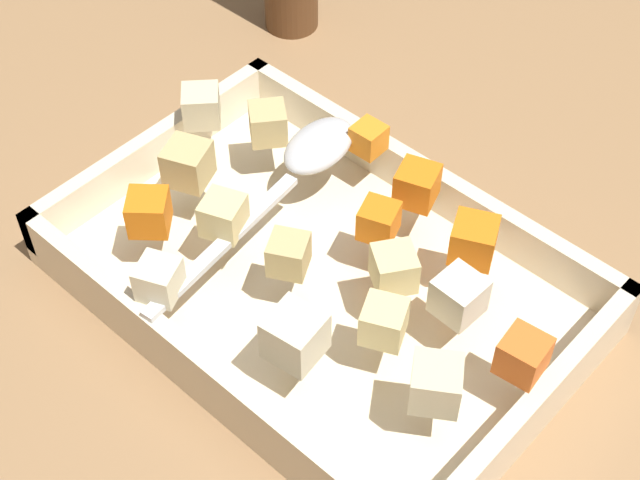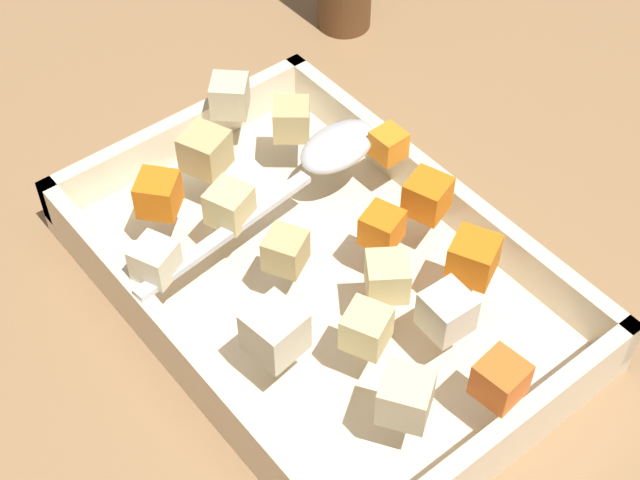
{
  "view_description": "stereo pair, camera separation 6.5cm",
  "coord_description": "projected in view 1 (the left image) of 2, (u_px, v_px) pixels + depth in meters",
  "views": [
    {
      "loc": [
        -0.31,
        0.31,
        0.55
      ],
      "look_at": [
        -0.02,
        -0.01,
        0.06
      ],
      "focal_mm": 54.03,
      "sensor_mm": 36.0,
      "label": 1
    },
    {
      "loc": [
        -0.36,
        0.27,
        0.55
      ],
      "look_at": [
        -0.02,
        -0.01,
        0.06
      ],
      "focal_mm": 54.03,
      "sensor_mm": 36.0,
      "label": 2
    }
  ],
  "objects": [
    {
      "name": "carrot_chunk_rim_edge",
      "position": [
        149.0,
        212.0,
        0.66
      ],
      "size": [
        0.04,
        0.04,
        0.03
      ],
      "primitive_type": "cube",
      "rotation": [
        0.0,
        0.0,
        2.28
      ],
      "color": "orange",
      "rests_on": "baking_dish"
    },
    {
      "name": "carrot_chunk_front_center",
      "position": [
        417.0,
        185.0,
        0.68
      ],
      "size": [
        0.04,
        0.04,
        0.03
      ],
      "primitive_type": "cube",
      "rotation": [
        0.0,
        0.0,
        1.9
      ],
      "color": "orange",
      "rests_on": "baking_dish"
    },
    {
      "name": "potato_chunk_far_left",
      "position": [
        159.0,
        279.0,
        0.62
      ],
      "size": [
        0.03,
        0.03,
        0.03
      ],
      "primitive_type": "cube",
      "rotation": [
        0.0,
        0.0,
        3.55
      ],
      "color": "beige",
      "rests_on": "baking_dish"
    },
    {
      "name": "potato_chunk_heap_side",
      "position": [
        384.0,
        322.0,
        0.6
      ],
      "size": [
        0.04,
        0.04,
        0.03
      ],
      "primitive_type": "cube",
      "rotation": [
        0.0,
        0.0,
        3.58
      ],
      "color": "#E0CC89",
      "rests_on": "baking_dish"
    },
    {
      "name": "baking_dish",
      "position": [
        320.0,
        283.0,
        0.68
      ],
      "size": [
        0.36,
        0.24,
        0.05
      ],
      "color": "beige",
      "rests_on": "ground_plane"
    },
    {
      "name": "potato_chunk_corner_se",
      "position": [
        201.0,
        106.0,
        0.74
      ],
      "size": [
        0.04,
        0.04,
        0.03
      ],
      "primitive_type": "cube",
      "rotation": [
        0.0,
        0.0,
        2.38
      ],
      "color": "beige",
      "rests_on": "baking_dish"
    },
    {
      "name": "potato_chunk_corner_nw",
      "position": [
        188.0,
        164.0,
        0.69
      ],
      "size": [
        0.04,
        0.04,
        0.03
      ],
      "primitive_type": "cube",
      "rotation": [
        0.0,
        0.0,
        0.39
      ],
      "color": "tan",
      "rests_on": "baking_dish"
    },
    {
      "name": "carrot_chunk_mid_right",
      "position": [
        474.0,
        240.0,
        0.64
      ],
      "size": [
        0.04,
        0.04,
        0.03
      ],
      "primitive_type": "cube",
      "rotation": [
        0.0,
        0.0,
        0.45
      ],
      "color": "orange",
      "rests_on": "baking_dish"
    },
    {
      "name": "carrot_chunk_near_right",
      "position": [
        379.0,
        221.0,
        0.66
      ],
      "size": [
        0.03,
        0.03,
        0.02
      ],
      "primitive_type": "cube",
      "rotation": [
        0.0,
        0.0,
        0.34
      ],
      "color": "orange",
      "rests_on": "baking_dish"
    },
    {
      "name": "parsnip_chunk_far_right",
      "position": [
        459.0,
        296.0,
        0.61
      ],
      "size": [
        0.03,
        0.03,
        0.03
      ],
      "primitive_type": "cube",
      "rotation": [
        0.0,
        0.0,
        1.52
      ],
      "color": "silver",
      "rests_on": "baking_dish"
    },
    {
      "name": "parsnip_chunk_corner_sw",
      "position": [
        295.0,
        336.0,
        0.59
      ],
      "size": [
        0.04,
        0.04,
        0.03
      ],
      "primitive_type": "cube",
      "rotation": [
        0.0,
        0.0,
        0.13
      ],
      "color": "beige",
      "rests_on": "baking_dish"
    },
    {
      "name": "carrot_chunk_mid_left",
      "position": [
        523.0,
        355.0,
        0.58
      ],
      "size": [
        0.03,
        0.03,
        0.03
      ],
      "primitive_type": "cube",
      "rotation": [
        0.0,
        0.0,
        4.82
      ],
      "color": "orange",
      "rests_on": "baking_dish"
    },
    {
      "name": "potato_chunk_near_left",
      "position": [
        268.0,
        123.0,
        0.72
      ],
      "size": [
        0.04,
        0.04,
        0.03
      ],
      "primitive_type": "cube",
      "rotation": [
        0.0,
        0.0,
        0.88
      ],
      "color": "tan",
      "rests_on": "baking_dish"
    },
    {
      "name": "potato_chunk_corner_ne",
      "position": [
        436.0,
        384.0,
        0.57
      ],
      "size": [
        0.04,
        0.04,
        0.03
      ],
      "primitive_type": "cube",
      "rotation": [
        0.0,
        0.0,
        0.58
      ],
      "color": "beige",
      "rests_on": "baking_dish"
    },
    {
      "name": "potato_chunk_heap_top",
      "position": [
        394.0,
        268.0,
        0.63
      ],
      "size": [
        0.04,
        0.04,
        0.03
      ],
      "primitive_type": "cube",
      "rotation": [
        0.0,
        0.0,
        2.53
      ],
      "color": "#E0CC89",
      "rests_on": "baking_dish"
    },
    {
      "name": "potato_chunk_near_spoon",
      "position": [
        288.0,
        254.0,
        0.64
      ],
      "size": [
        0.03,
        0.03,
        0.03
      ],
      "primitive_type": "cube",
      "rotation": [
        0.0,
        0.0,
        0.49
      ],
      "color": "tan",
      "rests_on": "baking_dish"
    },
    {
      "name": "carrot_chunk_center",
      "position": [
        369.0,
        138.0,
        0.72
      ],
      "size": [
        0.02,
        0.02,
        0.02
      ],
      "primitive_type": "cube",
      "rotation": [
        0.0,
        0.0,
        0.02
      ],
      "color": "orange",
      "rests_on": "baking_dish"
    },
    {
      "name": "ground_plane",
      "position": [
        295.0,
        285.0,
        0.7
      ],
      "size": [
        4.0,
        4.0,
        0.0
      ],
      "primitive_type": "plane",
      "color": "#936D47"
    },
    {
      "name": "serving_spoon",
      "position": [
        308.0,
        157.0,
        0.71
      ],
      "size": [
        0.05,
        0.22,
        0.02
      ],
      "rotation": [
        0.0,
        0.0,
        1.69
      ],
      "color": "silver",
      "rests_on": "baking_dish"
    },
    {
      "name": "potato_chunk_back_center",
      "position": [
        223.0,
        216.0,
        0.66
      ],
      "size": [
        0.04,
        0.04,
        0.03
      ],
      "primitive_type": "cube",
      "rotation": [
        0.0,
        0.0,
        1.94
      ],
      "color": "#E0CC89",
      "rests_on": "baking_dish"
    }
  ]
}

